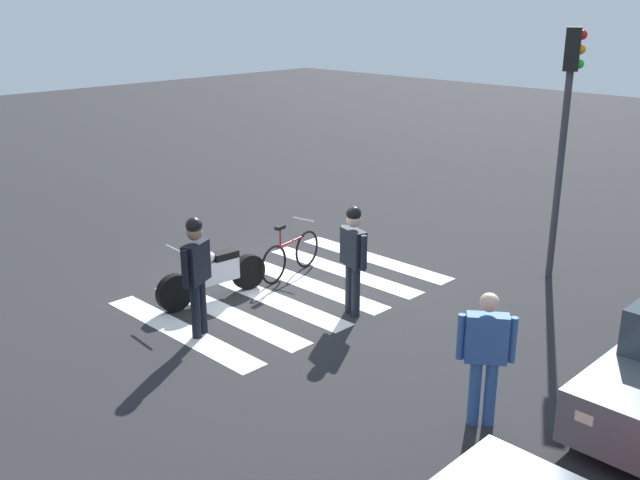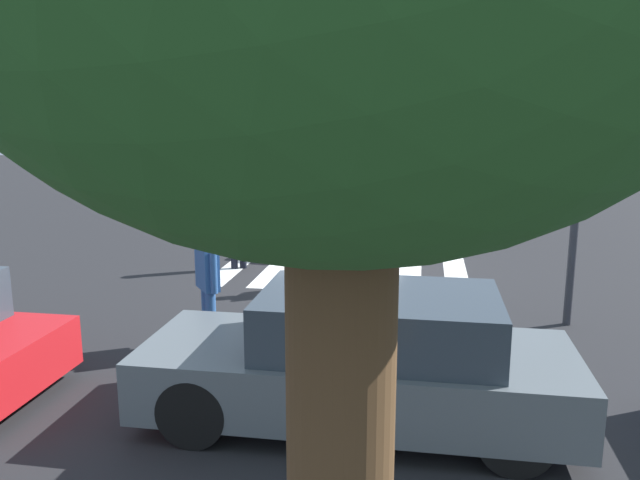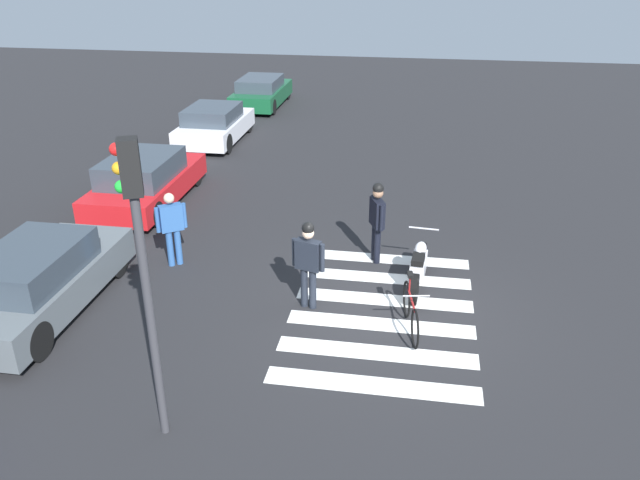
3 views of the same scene
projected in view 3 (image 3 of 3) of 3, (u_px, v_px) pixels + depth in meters
ground_plane at (382, 312)px, 12.03m from camera, size 60.00×60.00×0.00m
police_motorcycle at (419, 266)px, 12.76m from camera, size 2.06×0.62×1.03m
leaning_bicycle at (411, 312)px, 11.31m from camera, size 1.69×0.47×1.01m
officer_on_foot at (377, 216)px, 13.52m from camera, size 0.64×0.38×1.83m
officer_by_motorcycle at (308, 259)px, 11.77m from camera, size 0.33×0.65×1.78m
pedestrian_bystander at (172, 225)px, 13.42m from camera, size 0.44×0.56×1.66m
crosswalk_stripes at (382, 311)px, 12.03m from camera, size 4.95×3.45×0.01m
car_grey_coupe at (40, 280)px, 11.78m from camera, size 4.37×1.71×1.38m
car_red_convertible at (145, 181)px, 16.81m from camera, size 4.37×1.86×1.36m
car_white_van at (214, 125)px, 22.13m from camera, size 3.93×1.86×1.29m
car_green_compact at (261, 92)px, 27.06m from camera, size 4.30×1.82×1.26m
traffic_light_pole at (140, 250)px, 7.85m from camera, size 0.32×0.36×4.34m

